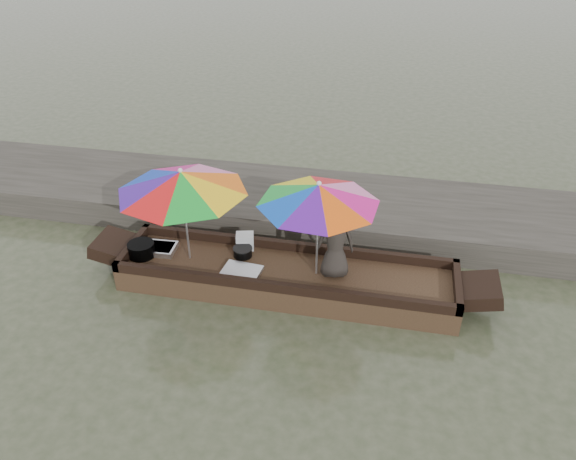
% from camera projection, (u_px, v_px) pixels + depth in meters
% --- Properties ---
extents(water, '(80.00, 80.00, 0.00)m').
position_uv_depth(water, '(287.00, 288.00, 8.75)').
color(water, '#343D25').
rests_on(water, ground).
extents(dock, '(22.00, 2.20, 0.50)m').
position_uv_depth(dock, '(311.00, 206.00, 10.45)').
color(dock, '#2D2B26').
rests_on(dock, ground).
extents(boat_hull, '(5.14, 1.20, 0.35)m').
position_uv_depth(boat_hull, '(287.00, 279.00, 8.65)').
color(boat_hull, black).
rests_on(boat_hull, water).
extents(cooking_pot, '(0.42, 0.42, 0.22)m').
position_uv_depth(cooking_pot, '(141.00, 249.00, 8.83)').
color(cooking_pot, black).
rests_on(cooking_pot, boat_hull).
extents(tray_crayfish, '(0.60, 0.43, 0.09)m').
position_uv_depth(tray_crayfish, '(158.00, 248.00, 8.98)').
color(tray_crayfish, silver).
rests_on(tray_crayfish, boat_hull).
extents(tray_scallop, '(0.61, 0.46, 0.06)m').
position_uv_depth(tray_scallop, '(242.00, 271.00, 8.47)').
color(tray_scallop, silver).
rests_on(tray_scallop, boat_hull).
extents(charcoal_grill, '(0.29, 0.29, 0.14)m').
position_uv_depth(charcoal_grill, '(243.00, 252.00, 8.84)').
color(charcoal_grill, black).
rests_on(charcoal_grill, boat_hull).
extents(supply_bag, '(0.33, 0.28, 0.26)m').
position_uv_depth(supply_bag, '(245.00, 241.00, 9.00)').
color(supply_bag, silver).
rests_on(supply_bag, boat_hull).
extents(vendor, '(0.62, 0.47, 1.14)m').
position_uv_depth(vendor, '(335.00, 242.00, 8.16)').
color(vendor, '#292521').
rests_on(vendor, boat_hull).
extents(umbrella_bow, '(2.13, 2.13, 1.55)m').
position_uv_depth(umbrella_bow, '(185.00, 215.00, 8.42)').
color(umbrella_bow, orange).
rests_on(umbrella_bow, boat_hull).
extents(umbrella_stern, '(2.20, 2.20, 1.55)m').
position_uv_depth(umbrella_stern, '(318.00, 230.00, 8.07)').
color(umbrella_stern, pink).
rests_on(umbrella_stern, boat_hull).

